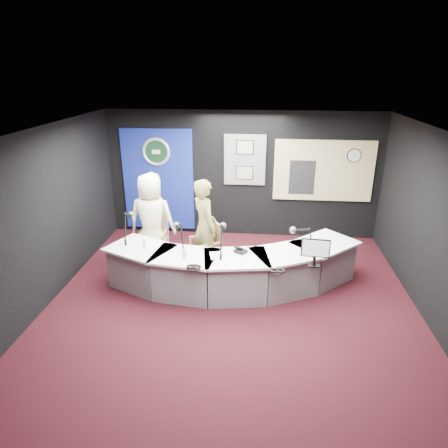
# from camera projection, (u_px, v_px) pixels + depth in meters

# --- Properties ---
(ground) EXTENTS (6.00, 6.00, 0.00)m
(ground) POSITION_uv_depth(u_px,v_px,m) (232.00, 304.00, 6.57)
(ground) COLOR black
(ground) RESTS_ON ground
(ceiling) EXTENTS (6.00, 6.00, 0.02)m
(ceiling) POSITION_uv_depth(u_px,v_px,m) (233.00, 132.00, 5.54)
(ceiling) COLOR silver
(ceiling) RESTS_ON ground
(wall_back) EXTENTS (6.00, 0.02, 2.80)m
(wall_back) POSITION_uv_depth(u_px,v_px,m) (242.00, 175.00, 8.83)
(wall_back) COLOR black
(wall_back) RESTS_ON ground
(wall_front) EXTENTS (6.00, 0.02, 2.80)m
(wall_front) POSITION_uv_depth(u_px,v_px,m) (205.00, 361.00, 3.28)
(wall_front) COLOR black
(wall_front) RESTS_ON ground
(wall_left) EXTENTS (0.02, 6.00, 2.80)m
(wall_left) POSITION_uv_depth(u_px,v_px,m) (43.00, 219.00, 6.31)
(wall_left) COLOR black
(wall_left) RESTS_ON ground
(wall_right) EXTENTS (0.02, 6.00, 2.80)m
(wall_right) POSITION_uv_depth(u_px,v_px,m) (438.00, 233.00, 5.79)
(wall_right) COLOR black
(wall_right) RESTS_ON ground
(broadcast_desk) EXTENTS (4.50, 1.90, 0.75)m
(broadcast_desk) POSITION_uv_depth(u_px,v_px,m) (231.00, 268.00, 6.94)
(broadcast_desk) COLOR silver
(broadcast_desk) RESTS_ON ground
(backdrop_panel) EXTENTS (1.60, 0.05, 2.30)m
(backdrop_panel) POSITION_uv_depth(u_px,v_px,m) (158.00, 180.00, 9.02)
(backdrop_panel) COLOR navy
(backdrop_panel) RESTS_ON wall_back
(agency_seal) EXTENTS (0.63, 0.07, 0.63)m
(agency_seal) POSITION_uv_depth(u_px,v_px,m) (156.00, 152.00, 8.74)
(agency_seal) COLOR silver
(agency_seal) RESTS_ON backdrop_panel
(seal_center) EXTENTS (0.48, 0.01, 0.48)m
(seal_center) POSITION_uv_depth(u_px,v_px,m) (156.00, 152.00, 8.75)
(seal_center) COLOR #0E3419
(seal_center) RESTS_ON backdrop_panel
(pinboard) EXTENTS (0.90, 0.04, 1.10)m
(pinboard) POSITION_uv_depth(u_px,v_px,m) (245.00, 160.00, 8.67)
(pinboard) COLOR slate
(pinboard) RESTS_ON wall_back
(framed_photo_upper) EXTENTS (0.34, 0.02, 0.27)m
(framed_photo_upper) POSITION_uv_depth(u_px,v_px,m) (245.00, 147.00, 8.54)
(framed_photo_upper) COLOR gray
(framed_photo_upper) RESTS_ON pinboard
(framed_photo_lower) EXTENTS (0.34, 0.02, 0.27)m
(framed_photo_lower) POSITION_uv_depth(u_px,v_px,m) (244.00, 173.00, 8.74)
(framed_photo_lower) COLOR gray
(framed_photo_lower) RESTS_ON pinboard
(booth_window_frame) EXTENTS (2.12, 0.06, 1.32)m
(booth_window_frame) POSITION_uv_depth(u_px,v_px,m) (323.00, 171.00, 8.59)
(booth_window_frame) COLOR #C9B97E
(booth_window_frame) RESTS_ON wall_back
(booth_glow) EXTENTS (2.00, 0.02, 1.20)m
(booth_glow) POSITION_uv_depth(u_px,v_px,m) (323.00, 171.00, 8.58)
(booth_glow) COLOR #FFEFA1
(booth_glow) RESTS_ON booth_window_frame
(equipment_rack) EXTENTS (0.55, 0.02, 0.75)m
(equipment_rack) POSITION_uv_depth(u_px,v_px,m) (302.00, 177.00, 8.66)
(equipment_rack) COLOR black
(equipment_rack) RESTS_ON booth_window_frame
(wall_clock) EXTENTS (0.28, 0.01, 0.28)m
(wall_clock) POSITION_uv_depth(u_px,v_px,m) (354.00, 156.00, 8.38)
(wall_clock) COLOR white
(wall_clock) RESTS_ON booth_window_frame
(armchair_left) EXTENTS (0.53, 0.53, 0.88)m
(armchair_left) POSITION_uv_depth(u_px,v_px,m) (153.00, 242.00, 7.83)
(armchair_left) COLOR #AA774D
(armchair_left) RESTS_ON ground
(armchair_right) EXTENTS (0.67, 0.67, 0.86)m
(armchair_right) POSITION_uv_depth(u_px,v_px,m) (205.00, 250.00, 7.51)
(armchair_right) COLOR #AA774D
(armchair_right) RESTS_ON ground
(draped_jacket) EXTENTS (0.51, 0.13, 0.70)m
(draped_jacket) POSITION_uv_depth(u_px,v_px,m) (156.00, 228.00, 8.00)
(draped_jacket) COLOR #686358
(draped_jacket) RESTS_ON armchair_left
(person_man) EXTENTS (0.91, 0.60, 1.82)m
(person_man) POSITION_uv_depth(u_px,v_px,m) (152.00, 219.00, 7.66)
(person_man) COLOR #FEFFCB
(person_man) RESTS_ON ground
(person_woman) EXTENTS (0.72, 0.79, 1.80)m
(person_woman) POSITION_uv_depth(u_px,v_px,m) (205.00, 227.00, 7.34)
(person_woman) COLOR olive
(person_woman) RESTS_ON ground
(computer_monitor) EXTENTS (0.42, 0.06, 0.29)m
(computer_monitor) POSITION_uv_depth(u_px,v_px,m) (315.00, 248.00, 6.09)
(computer_monitor) COLOR black
(computer_monitor) RESTS_ON broadcast_desk
(desk_phone) EXTENTS (0.24, 0.23, 0.05)m
(desk_phone) POSITION_uv_depth(u_px,v_px,m) (241.00, 251.00, 6.66)
(desk_phone) COLOR black
(desk_phone) RESTS_ON broadcast_desk
(headphones_near) EXTENTS (0.20, 0.20, 0.03)m
(headphones_near) POSITION_uv_depth(u_px,v_px,m) (278.00, 271.00, 6.04)
(headphones_near) COLOR black
(headphones_near) RESTS_ON broadcast_desk
(headphones_far) EXTENTS (0.24, 0.24, 0.04)m
(headphones_far) POSITION_uv_depth(u_px,v_px,m) (194.00, 267.00, 6.15)
(headphones_far) COLOR black
(headphones_far) RESTS_ON broadcast_desk
(paper_stack) EXTENTS (0.24, 0.33, 0.00)m
(paper_stack) POSITION_uv_depth(u_px,v_px,m) (150.00, 245.00, 6.93)
(paper_stack) COLOR white
(paper_stack) RESTS_ON broadcast_desk
(notepad) EXTENTS (0.27, 0.33, 0.00)m
(notepad) POSITION_uv_depth(u_px,v_px,m) (216.00, 255.00, 6.56)
(notepad) COLOR white
(notepad) RESTS_ON broadcast_desk
(boom_mic_a) EXTENTS (0.19, 0.74, 0.60)m
(boom_mic_a) POSITION_uv_depth(u_px,v_px,m) (128.00, 223.00, 7.11)
(boom_mic_a) COLOR black
(boom_mic_a) RESTS_ON broadcast_desk
(boom_mic_b) EXTENTS (0.35, 0.70, 0.60)m
(boom_mic_b) POSITION_uv_depth(u_px,v_px,m) (180.00, 234.00, 6.63)
(boom_mic_b) COLOR black
(boom_mic_b) RESTS_ON broadcast_desk
(boom_mic_c) EXTENTS (0.16, 0.74, 0.60)m
(boom_mic_c) POSITION_uv_depth(u_px,v_px,m) (222.00, 235.00, 6.59)
(boom_mic_c) COLOR black
(boom_mic_c) RESTS_ON broadcast_desk
(boom_mic_d) EXTENTS (0.43, 0.66, 0.60)m
(boom_mic_d) POSITION_uv_depth(u_px,v_px,m) (303.00, 239.00, 6.44)
(boom_mic_d) COLOR black
(boom_mic_d) RESTS_ON broadcast_desk
(water_bottles) EXTENTS (3.10, 0.41, 0.18)m
(water_bottles) POSITION_uv_depth(u_px,v_px,m) (232.00, 251.00, 6.51)
(water_bottles) COLOR silver
(water_bottles) RESTS_ON broadcast_desk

